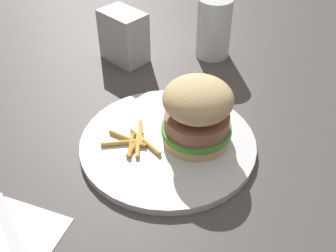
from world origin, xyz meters
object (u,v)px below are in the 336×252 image
sandwich (197,112)px  fries_pile (134,141)px  fork (13,239)px  napkin (13,239)px  drink_glass (213,31)px  napkin_dispenser (124,36)px  plate (168,144)px

sandwich → fries_pile: sandwich is taller
sandwich → fries_pile: 0.11m
fork → fries_pile: bearing=151.0°
sandwich → napkin: 0.31m
drink_glass → napkin_dispenser: size_ratio=1.19×
napkin → fork: bearing=41.8°
napkin_dispenser → fries_pile: bearing=141.1°
fork → napkin_dispenser: (-0.46, 0.02, 0.05)m
plate → napkin: plate is taller
sandwich → fries_pile: size_ratio=1.12×
napkin → sandwich: bearing=137.6°
napkin → drink_glass: bearing=158.9°
napkin → napkin_dispenser: napkin_dispenser is taller
drink_glass → napkin_dispenser: drink_glass is taller
fries_pile → napkin: bearing=-29.4°
fork → napkin: bearing=-138.2°
fork → drink_glass: bearing=159.0°
drink_glass → napkin_dispenser: 0.18m
plate → sandwich: bearing=106.8°
plate → napkin_dispenser: size_ratio=2.66×
napkin → drink_glass: (-0.51, 0.20, 0.05)m
napkin → napkin_dispenser: (-0.46, 0.02, 0.05)m
plate → fork: bearing=-37.1°
plate → fries_pile: fries_pile is taller
sandwich → drink_glass: size_ratio=0.88×
plate → drink_glass: (-0.30, 0.04, 0.05)m
fork → plate: bearing=142.9°
fries_pile → fork: bearing=-29.0°
drink_glass → napkin: bearing=-21.1°
plate → fork: plate is taller
plate → sandwich: (-0.01, 0.04, 0.06)m
napkin_dispenser → napkin: bearing=120.1°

